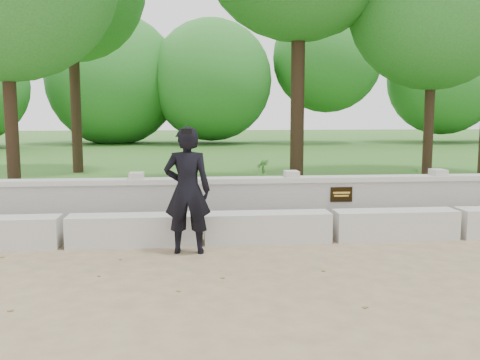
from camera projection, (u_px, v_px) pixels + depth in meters
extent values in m
plane|color=#9B835F|center=(374.00, 278.00, 6.32)|extent=(80.00, 80.00, 0.00)
cube|color=#315A1F|center=(246.00, 161.00, 20.13)|extent=(40.00, 22.00, 0.25)
cube|color=beige|center=(133.00, 230.00, 7.88)|extent=(1.90, 0.45, 0.45)
cube|color=beige|center=(267.00, 227.00, 8.07)|extent=(1.90, 0.45, 0.45)
cube|color=beige|center=(395.00, 224.00, 8.26)|extent=(1.90, 0.45, 0.45)
cube|color=#B7B5AD|center=(321.00, 206.00, 8.83)|extent=(12.50, 0.25, 0.82)
cube|color=beige|center=(321.00, 179.00, 8.78)|extent=(12.50, 0.35, 0.08)
cube|color=black|center=(341.00, 194.00, 8.70)|extent=(0.36, 0.02, 0.24)
imported|color=black|center=(187.00, 190.00, 7.36)|extent=(0.68, 0.48, 1.76)
cube|color=black|center=(187.00, 131.00, 6.91)|extent=(0.14, 0.03, 0.07)
cylinder|color=#382619|center=(75.00, 96.00, 14.99)|extent=(0.29, 0.29, 4.30)
cylinder|color=#382619|center=(11.00, 111.00, 9.60)|extent=(0.23, 0.23, 3.45)
cylinder|color=#382619|center=(298.00, 85.00, 12.15)|extent=(0.31, 0.31, 4.64)
cylinder|color=#382619|center=(429.00, 114.00, 12.21)|extent=(0.22, 0.22, 3.33)
imported|color=#387728|center=(248.00, 192.00, 9.40)|extent=(0.38, 0.33, 0.59)
imported|color=#387728|center=(259.00, 191.00, 9.42)|extent=(0.36, 0.41, 0.63)
imported|color=#387728|center=(425.00, 188.00, 9.71)|extent=(0.79, 0.78, 0.66)
imported|color=#387728|center=(262.00, 173.00, 12.29)|extent=(0.44, 0.45, 0.62)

